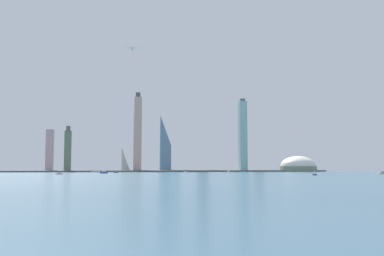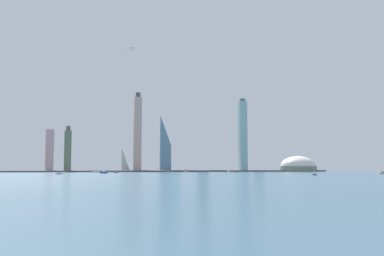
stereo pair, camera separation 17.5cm
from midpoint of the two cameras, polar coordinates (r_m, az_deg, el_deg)
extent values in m
plane|color=#36586E|center=(470.09, 9.06, -6.27)|extent=(6000.00, 6000.00, 0.00)
cube|color=slate|center=(951.69, -2.86, -5.60)|extent=(711.35, 68.28, 3.40)
cylinder|color=gray|center=(1044.10, 6.97, 1.31)|extent=(13.00, 13.00, 251.98)
ellipsoid|color=#A1ADC7|center=(1065.46, 6.89, 8.06)|extent=(35.49, 35.49, 13.85)
torus|color=gray|center=(1064.37, 6.90, 7.80)|extent=(32.93, 32.93, 2.77)
cone|color=silver|center=(1082.25, 6.85, 11.44)|extent=(6.50, 6.50, 117.41)
cylinder|color=gray|center=(1030.21, 13.60, -5.18)|extent=(83.60, 83.60, 12.27)
ellipsoid|color=silver|center=(1030.21, 13.59, -4.84)|extent=(79.42, 79.42, 45.68)
cube|color=#617157|center=(947.18, -15.82, -2.95)|extent=(13.79, 25.03, 85.06)
cube|color=#626059|center=(950.00, -15.75, -0.07)|extent=(8.28, 15.02, 10.17)
cube|color=#8CB9BC|center=(1052.72, -2.20, -1.19)|extent=(19.73, 20.72, 163.63)
cylinder|color=#4C4C51|center=(1062.25, -2.18, 3.52)|extent=(1.60, 1.60, 11.14)
cube|color=#C49EA7|center=(1002.79, -17.99, -2.82)|extent=(16.11, 22.46, 91.42)
cube|color=beige|center=(1101.46, 5.88, -3.19)|extent=(23.31, 24.07, 92.57)
cube|color=#545E63|center=(1104.10, 5.86, -0.68)|extent=(13.99, 14.44, 4.04)
cube|color=#5A829E|center=(1009.35, -3.50, -0.76)|extent=(25.25, 16.55, 172.73)
cube|color=slate|center=(1019.97, -3.47, 4.25)|extent=(15.15, 9.93, 5.76)
cube|color=#C4A699|center=(992.28, -7.07, -0.79)|extent=(16.55, 13.15, 167.93)
cube|color=#515059|center=(1002.85, -7.01, 4.29)|extent=(9.93, 7.89, 10.25)
cube|color=gray|center=(1124.52, 8.65, -2.99)|extent=(23.15, 16.73, 100.62)
cube|color=slate|center=(1022.78, 1.41, -0.75)|extent=(21.06, 24.05, 175.43)
cube|color=#526564|center=(1033.61, 1.39, 4.27)|extent=(12.64, 14.43, 5.85)
cube|color=beige|center=(1023.43, -8.34, -1.30)|extent=(27.84, 14.41, 153.78)
cube|color=#88BABB|center=(986.12, 6.61, -1.07)|extent=(16.83, 14.41, 157.68)
cube|color=slate|center=(995.16, 6.57, 3.63)|extent=(10.10, 8.65, 5.71)
cube|color=#25448F|center=(724.57, -11.37, -5.72)|extent=(12.00, 12.27, 2.00)
cube|color=silver|center=(724.55, -11.37, -5.56)|extent=(6.16, 6.23, 1.99)
cylinder|color=silver|center=(724.52, -11.37, -5.31)|extent=(0.24, 0.24, 4.37)
cube|color=beige|center=(704.80, 23.47, -5.41)|extent=(13.45, 5.24, 2.27)
cube|color=#A1959E|center=(704.78, 23.46, -5.24)|extent=(5.99, 3.45, 1.93)
cube|color=#265488|center=(784.71, -9.84, -5.71)|extent=(7.89, 8.51, 1.45)
cube|color=#A1A0A4|center=(784.69, -9.84, -5.59)|extent=(3.99, 4.19, 1.87)
cylinder|color=silver|center=(784.66, -9.83, -5.28)|extent=(0.24, 0.24, 6.49)
cube|color=navy|center=(576.83, 15.64, -5.86)|extent=(6.22, 2.37, 1.20)
cube|color=silver|center=(576.80, 15.64, -5.65)|extent=(2.78, 1.50, 2.97)
cylinder|color=silver|center=(576.76, 15.63, -5.21)|extent=(0.24, 0.24, 5.88)
cube|color=beige|center=(874.54, -0.84, -5.69)|extent=(10.39, 13.23, 2.09)
cube|color=#919FA6|center=(874.52, -0.84, -5.53)|extent=(5.51, 6.40, 2.91)
cube|color=white|center=(629.64, -16.85, -5.71)|extent=(10.54, 4.53, 2.00)
cube|color=#9F9C9C|center=(629.61, -16.85, -5.55)|extent=(4.72, 2.93, 1.58)
cube|color=beige|center=(857.20, -12.35, -5.58)|extent=(18.45, 10.12, 2.30)
cube|color=silver|center=(857.18, -12.34, -5.42)|extent=(8.49, 6.05, 2.41)
cube|color=white|center=(842.06, 4.78, -5.70)|extent=(8.17, 12.24, 2.14)
cube|color=silver|center=(842.04, 4.78, -5.52)|extent=(4.67, 5.79, 2.97)
cylinder|color=silver|center=(842.01, 4.78, -5.19)|extent=(0.24, 0.24, 6.78)
cylinder|color=white|center=(908.42, -7.80, 10.19)|extent=(8.98, 27.25, 2.66)
sphere|color=white|center=(895.33, -7.92, 10.42)|extent=(2.66, 2.66, 2.66)
cube|color=white|center=(908.74, -7.80, 10.26)|extent=(27.20, 9.10, 0.50)
cube|color=white|center=(919.54, -7.71, 10.03)|extent=(9.75, 4.14, 0.40)
cube|color=#2D333D|center=(920.44, -7.71, 10.23)|extent=(0.95, 2.03, 5.00)
camera|label=1|loc=(0.09, -89.99, 0.00)|focal=41.08mm
camera|label=2|loc=(0.09, 90.01, 0.00)|focal=41.08mm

